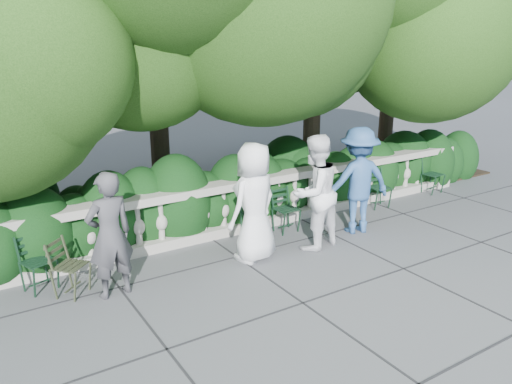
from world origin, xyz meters
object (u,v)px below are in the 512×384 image
person_businessman (254,203)px  chair_c (290,234)px  chair_d (256,241)px  person_casual_man (314,193)px  chair_f (436,194)px  chair_weathered (83,296)px  person_woman_grey (110,235)px  chair_b (47,293)px  person_older_blue (358,181)px  chair_e (382,209)px

person_businessman → chair_c: bearing=-172.1°
chair_c → chair_d: (-0.72, 0.06, 0.00)m
chair_c → person_casual_man: person_casual_man is taller
chair_f → person_casual_man: 4.59m
chair_d → person_businessman: (-0.43, -0.62, 0.98)m
chair_f → chair_weathered: bearing=179.7°
chair_weathered → person_woman_grey: 1.01m
person_woman_grey → person_casual_man: size_ratio=0.91×
chair_b → chair_d: bearing=-19.0°
chair_f → person_woman_grey: size_ratio=0.46×
person_businessman → person_casual_man: bearing=155.5°
chair_b → chair_f: bearing=-18.3°
person_woman_grey → person_businessman: bearing=170.7°
person_businessman → person_older_blue: person_older_blue is taller
chair_d → person_older_blue: size_ratio=0.42×
chair_e → chair_b: bearing=-170.5°
chair_c → person_woman_grey: size_ratio=0.46×
chair_e → person_casual_man: person_casual_man is taller
chair_f → person_woman_grey: 7.92m
chair_weathered → chair_f: bearing=-39.0°
chair_weathered → person_older_blue: person_older_blue is taller
person_businessman → chair_e: bearing=172.1°
chair_b → person_older_blue: 5.52m
chair_c → person_casual_man: bearing=-94.0°
chair_b → person_older_blue: (5.40, -0.57, 0.99)m
chair_f → chair_b: bearing=177.1°
chair_c → person_casual_man: size_ratio=0.42×
chair_f → person_older_blue: person_older_blue is taller
chair_b → person_casual_man: person_casual_man is taller
person_businessman → person_older_blue: (2.27, 0.03, 0.01)m
person_casual_man → chair_d: bearing=-57.9°
chair_d → chair_f: (5.09, 0.13, 0.00)m
chair_b → person_older_blue: bearing=-25.3°
chair_c → person_older_blue: 1.58m
chair_c → chair_weathered: bearing=-177.2°
chair_b → person_casual_man: bearing=-29.0°
person_casual_man → person_older_blue: bearing=177.1°
chair_b → person_casual_man: size_ratio=0.42×
person_older_blue → person_casual_man: bearing=22.1°
chair_e → person_businessman: bearing=-160.6°
chair_f → chair_e: bearing=178.9°
person_businessman → person_casual_man: (1.13, -0.12, 0.01)m
chair_d → person_casual_man: size_ratio=0.42×
person_businessman → person_casual_man: person_casual_man is taller
person_woman_grey → person_older_blue: (4.59, -0.00, 0.09)m
person_businessman → person_woman_grey: size_ratio=1.08×
chair_b → chair_weathered: 0.55m
chair_c → person_older_blue: bearing=-27.3°
chair_weathered → chair_e: bearing=-38.8°
person_woman_grey → chair_c: bearing=-179.7°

